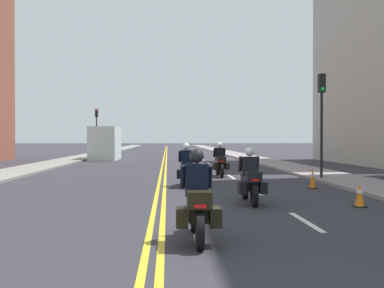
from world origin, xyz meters
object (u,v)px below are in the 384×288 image
traffic_light_far (97,124)px  parked_truck (106,145)px  traffic_cone_0 (313,178)px  motorcycle_3 (220,163)px  motorcycle_0 (197,204)px  traffic_light_near (322,107)px  motorcycle_1 (250,181)px  motorcycle_2 (186,169)px  traffic_cone_1 (360,195)px

traffic_light_far → parked_truck: traffic_light_far is taller
traffic_cone_0 → traffic_light_far: traffic_light_far is taller
traffic_cone_0 → motorcycle_3: bearing=117.0°
motorcycle_0 → traffic_light_near: 13.48m
motorcycle_1 → traffic_light_far: traffic_light_far is taller
motorcycle_2 → traffic_light_near: 6.84m
motorcycle_2 → traffic_light_near: (5.94, 2.26, 2.51)m
traffic_cone_0 → motorcycle_2: bearing=168.2°
motorcycle_2 → traffic_light_far: 30.95m
motorcycle_2 → traffic_light_far: size_ratio=0.45×
traffic_light_near → traffic_light_far: bearing=116.5°
traffic_light_near → motorcycle_0: bearing=-117.6°
traffic_light_far → motorcycle_0: bearing=-79.0°
traffic_cone_1 → traffic_light_far: size_ratio=0.13×
motorcycle_1 → parked_truck: 28.92m
traffic_cone_0 → traffic_cone_1: 4.58m
traffic_cone_1 → traffic_light_far: (-12.20, 35.35, 3.00)m
motorcycle_0 → traffic_cone_0: (4.74, 8.52, -0.28)m
motorcycle_0 → motorcycle_2: motorcycle_2 is taller
motorcycle_3 → traffic_light_near: size_ratio=0.46×
motorcycle_0 → traffic_light_near: (6.14, 11.73, 2.52)m
motorcycle_3 → motorcycle_2: bearing=-112.8°
motorcycle_0 → traffic_cone_0: size_ratio=2.84×
motorcycle_1 → traffic_cone_0: motorcycle_1 is taller
motorcycle_0 → motorcycle_1: 5.06m
motorcycle_3 → parked_truck: bearing=111.5°
motorcycle_1 → parked_truck: bearing=105.7°
motorcycle_3 → traffic_cone_0: motorcycle_3 is taller
traffic_cone_1 → traffic_light_near: traffic_light_near is taller
traffic_light_near → parked_truck: 24.16m
traffic_cone_1 → parked_truck: size_ratio=0.10×
traffic_cone_0 → traffic_cone_1: size_ratio=1.18×
traffic_cone_0 → parked_truck: parked_truck is taller
motorcycle_1 → traffic_cone_0: 4.81m
traffic_cone_0 → traffic_cone_1: bearing=-92.2°
motorcycle_2 → parked_truck: parked_truck is taller
motorcycle_3 → traffic_light_far: traffic_light_far is taller
motorcycle_1 → motorcycle_2: bearing=109.0°
motorcycle_0 → motorcycle_1: bearing=69.1°
motorcycle_2 → traffic_cone_1: bearing=-52.9°
motorcycle_1 → parked_truck: parked_truck is taller
motorcycle_3 → traffic_light_near: (4.16, -2.22, 2.52)m
motorcycle_0 → traffic_light_far: traffic_light_far is taller
motorcycle_1 → motorcycle_2: (-1.59, 4.73, 0.03)m
traffic_light_far → parked_truck: bearing=-74.9°
motorcycle_0 → parked_truck: (-5.83, 32.63, 0.62)m
traffic_light_near → parked_truck: bearing=119.8°
traffic_light_near → traffic_cone_1: bearing=-101.4°
motorcycle_0 → motorcycle_3: size_ratio=1.02×
motorcycle_2 → traffic_cone_0: (4.55, -0.95, -0.29)m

